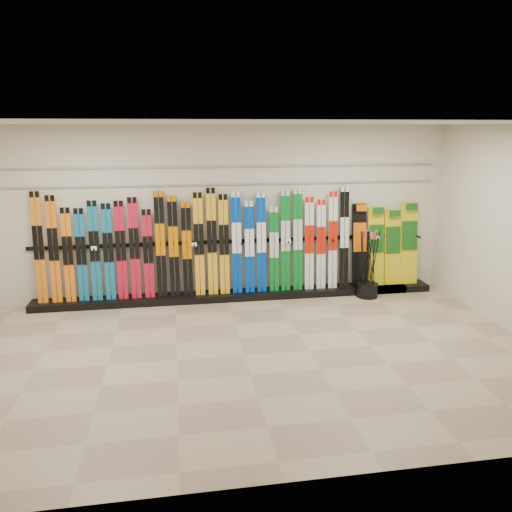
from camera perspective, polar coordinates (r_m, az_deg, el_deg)
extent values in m
plane|color=gray|center=(6.78, -1.34, -11.26)|extent=(8.00, 8.00, 0.00)
plane|color=beige|center=(8.71, -3.69, 4.90)|extent=(8.00, 0.00, 8.00)
plane|color=silver|center=(6.11, -1.51, 14.99)|extent=(8.00, 8.00, 0.00)
cube|color=black|center=(8.88, -1.95, -4.49)|extent=(8.00, 0.40, 0.12)
cube|color=orange|center=(8.87, -23.57, 0.84)|extent=(0.17, 0.19, 1.84)
cube|color=orange|center=(8.82, -22.12, 0.68)|extent=(0.17, 0.18, 1.77)
cube|color=orange|center=(8.78, -20.68, 0.09)|extent=(0.17, 0.16, 1.57)
cube|color=#125F87|center=(8.74, -19.33, 0.09)|extent=(0.17, 0.16, 1.55)
cube|color=#125F87|center=(8.70, -17.95, 0.54)|extent=(0.17, 0.17, 1.67)
cube|color=#125F87|center=(8.67, -16.51, 0.43)|extent=(0.17, 0.17, 1.62)
cube|color=#B4112B|center=(8.64, -15.18, 0.62)|extent=(0.17, 0.17, 1.66)
cube|color=#B4112B|center=(8.62, -13.73, 0.85)|extent=(0.17, 0.18, 1.71)
cube|color=#B4112B|center=(8.62, -12.22, 0.23)|extent=(0.17, 0.16, 1.51)
cube|color=black|center=(8.59, -10.87, 1.27)|extent=(0.17, 0.18, 1.80)
cube|color=black|center=(8.59, -9.40, 1.06)|extent=(0.17, 0.18, 1.72)
cube|color=black|center=(8.60, -7.89, 0.76)|extent=(0.17, 0.17, 1.62)
cube|color=gold|center=(8.60, -6.53, 1.33)|extent=(0.17, 0.18, 1.77)
cube|color=gold|center=(8.60, -5.06, 1.63)|extent=(0.17, 0.19, 1.84)
cube|color=gold|center=(8.63, -3.67, 1.31)|extent=(0.17, 0.18, 1.73)
cube|color=#0038AF|center=(8.65, -2.23, 1.50)|extent=(0.17, 0.18, 1.77)
cube|color=#0038AF|center=(8.69, -0.75, 1.02)|extent=(0.17, 0.17, 1.61)
cube|color=#0038AF|center=(8.71, 0.61, 1.56)|extent=(0.17, 0.18, 1.76)
cube|color=#056B1E|center=(8.77, 2.07, 0.78)|extent=(0.17, 0.16, 1.50)
cube|color=#056B1E|center=(8.79, 3.39, 1.73)|extent=(0.17, 0.18, 1.78)
cube|color=#056B1E|center=(8.84, 4.79, 1.86)|extent=(0.17, 0.18, 1.81)
cube|color=silver|center=(8.91, 6.11, 1.41)|extent=(0.17, 0.17, 1.65)
cube|color=silver|center=(8.97, 7.44, 1.30)|extent=(0.17, 0.17, 1.60)
cube|color=silver|center=(9.02, 8.77, 1.78)|extent=(0.17, 0.18, 1.74)
cube|color=black|center=(9.09, 10.05, 2.10)|extent=(0.17, 0.19, 1.83)
cube|color=black|center=(9.26, 11.72, 1.21)|extent=(0.27, 0.23, 1.50)
cube|color=gold|center=(9.38, 13.55, 1.09)|extent=(0.30, 0.22, 1.44)
cube|color=gold|center=(9.51, 15.33, 0.98)|extent=(0.31, 0.22, 1.38)
cube|color=gold|center=(9.64, 17.06, 1.39)|extent=(0.33, 0.23, 1.50)
cylinder|color=black|center=(9.16, 12.58, -3.81)|extent=(0.38, 0.38, 0.25)
cylinder|color=black|center=(9.00, 12.74, -0.93)|extent=(0.15, 0.09, 1.17)
cylinder|color=black|center=(9.02, 12.08, -0.86)|extent=(0.15, 0.04, 1.17)
cylinder|color=black|center=(9.09, 12.55, -0.77)|extent=(0.04, 0.13, 1.18)
cylinder|color=black|center=(9.11, 12.46, -0.73)|extent=(0.08, 0.07, 1.18)
cylinder|color=black|center=(8.98, 12.11, -0.92)|extent=(0.07, 0.07, 1.18)
cylinder|color=black|center=(9.10, 13.36, -0.80)|extent=(0.12, 0.12, 1.17)
cylinder|color=black|center=(8.96, 13.02, -1.01)|extent=(0.14, 0.13, 1.17)
cylinder|color=black|center=(9.05, 12.75, -0.84)|extent=(0.08, 0.10, 1.18)
cylinder|color=black|center=(8.95, 13.19, -1.04)|extent=(0.13, 0.12, 1.17)
cylinder|color=black|center=(8.94, 12.87, -1.04)|extent=(0.13, 0.13, 1.17)
cylinder|color=black|center=(9.03, 12.42, -0.87)|extent=(0.11, 0.09, 1.18)
cylinder|color=black|center=(9.01, 13.28, -0.94)|extent=(0.09, 0.10, 1.18)
cube|color=gray|center=(8.63, -3.74, 8.15)|extent=(7.60, 0.02, 0.03)
cube|color=gray|center=(8.60, -3.77, 10.14)|extent=(7.60, 0.02, 0.03)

